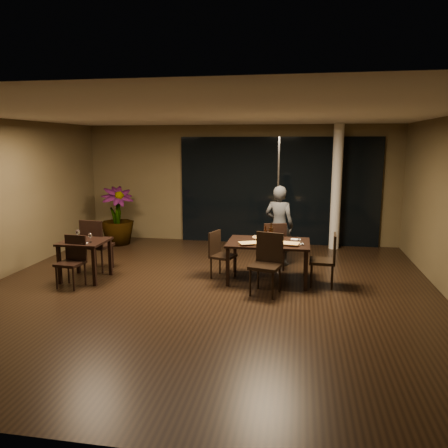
{
  "coord_description": "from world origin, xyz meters",
  "views": [
    {
      "loc": [
        1.55,
        -7.09,
        2.54
      ],
      "look_at": [
        0.16,
        0.83,
        1.05
      ],
      "focal_mm": 35.0,
      "sensor_mm": 36.0,
      "label": 1
    }
  ],
  "objects_px": {
    "chair_main_left": "(220,252)",
    "bottle_a": "(266,234)",
    "chair_main_right": "(327,257)",
    "bottle_c": "(271,232)",
    "side_table": "(85,247)",
    "chair_main_near": "(267,260)",
    "diner": "(279,225)",
    "main_table": "(268,246)",
    "chair_side_far": "(95,242)",
    "potted_plant": "(117,216)",
    "chair_side_near": "(73,258)",
    "bottle_b": "(271,235)",
    "chair_main_far": "(274,244)"
  },
  "relations": [
    {
      "from": "main_table",
      "to": "side_table",
      "type": "height_order",
      "value": "same"
    },
    {
      "from": "main_table",
      "to": "bottle_a",
      "type": "bearing_deg",
      "value": 144.53
    },
    {
      "from": "chair_main_far",
      "to": "chair_main_right",
      "type": "distance_m",
      "value": 1.33
    },
    {
      "from": "bottle_c",
      "to": "chair_main_left",
      "type": "bearing_deg",
      "value": -179.29
    },
    {
      "from": "main_table",
      "to": "side_table",
      "type": "relative_size",
      "value": 1.88
    },
    {
      "from": "chair_main_near",
      "to": "diner",
      "type": "bearing_deg",
      "value": 100.63
    },
    {
      "from": "chair_main_far",
      "to": "chair_side_far",
      "type": "bearing_deg",
      "value": -3.89
    },
    {
      "from": "chair_main_near",
      "to": "bottle_c",
      "type": "height_order",
      "value": "bottle_c"
    },
    {
      "from": "chair_main_left",
      "to": "potted_plant",
      "type": "relative_size",
      "value": 0.61
    },
    {
      "from": "chair_side_near",
      "to": "bottle_a",
      "type": "xyz_separation_m",
      "value": [
        3.38,
        0.93,
        0.38
      ]
    },
    {
      "from": "chair_side_near",
      "to": "diner",
      "type": "distance_m",
      "value": 4.14
    },
    {
      "from": "chair_main_far",
      "to": "chair_main_near",
      "type": "bearing_deg",
      "value": 73.82
    },
    {
      "from": "chair_main_left",
      "to": "bottle_c",
      "type": "xyz_separation_m",
      "value": [
        0.98,
        0.01,
        0.42
      ]
    },
    {
      "from": "potted_plant",
      "to": "bottle_c",
      "type": "xyz_separation_m",
      "value": [
        4.03,
        -2.28,
        0.19
      ]
    },
    {
      "from": "chair_main_left",
      "to": "chair_side_far",
      "type": "xyz_separation_m",
      "value": [
        -2.52,
        -0.03,
        0.09
      ]
    },
    {
      "from": "side_table",
      "to": "chair_main_near",
      "type": "bearing_deg",
      "value": -2.69
    },
    {
      "from": "chair_side_near",
      "to": "side_table",
      "type": "bearing_deg",
      "value": 90.38
    },
    {
      "from": "chair_main_near",
      "to": "chair_main_right",
      "type": "relative_size",
      "value": 1.08
    },
    {
      "from": "chair_main_near",
      "to": "chair_side_near",
      "type": "bearing_deg",
      "value": -162.33
    },
    {
      "from": "chair_main_left",
      "to": "chair_side_far",
      "type": "relative_size",
      "value": 0.84
    },
    {
      "from": "chair_main_far",
      "to": "chair_side_far",
      "type": "xyz_separation_m",
      "value": [
        -3.51,
        -0.7,
        0.04
      ]
    },
    {
      "from": "chair_main_right",
      "to": "potted_plant",
      "type": "height_order",
      "value": "potted_plant"
    },
    {
      "from": "chair_main_left",
      "to": "bottle_a",
      "type": "xyz_separation_m",
      "value": [
        0.87,
        -0.03,
        0.39
      ]
    },
    {
      "from": "diner",
      "to": "side_table",
      "type": "bearing_deg",
      "value": 40.49
    },
    {
      "from": "diner",
      "to": "bottle_a",
      "type": "distance_m",
      "value": 1.14
    },
    {
      "from": "bottle_a",
      "to": "bottle_b",
      "type": "bearing_deg",
      "value": -24.19
    },
    {
      "from": "chair_main_right",
      "to": "bottle_c",
      "type": "bearing_deg",
      "value": -98.44
    },
    {
      "from": "chair_main_left",
      "to": "chair_side_near",
      "type": "distance_m",
      "value": 2.68
    },
    {
      "from": "chair_side_near",
      "to": "bottle_b",
      "type": "relative_size",
      "value": 3.39
    },
    {
      "from": "potted_plant",
      "to": "bottle_b",
      "type": "relative_size",
      "value": 5.42
    },
    {
      "from": "bottle_c",
      "to": "chair_side_far",
      "type": "bearing_deg",
      "value": -179.25
    },
    {
      "from": "bottle_b",
      "to": "bottle_c",
      "type": "height_order",
      "value": "bottle_c"
    },
    {
      "from": "side_table",
      "to": "diner",
      "type": "xyz_separation_m",
      "value": [
        3.53,
        1.67,
        0.22
      ]
    },
    {
      "from": "potted_plant",
      "to": "chair_main_right",
      "type": "bearing_deg",
      "value": -26.26
    },
    {
      "from": "side_table",
      "to": "bottle_a",
      "type": "relative_size",
      "value": 2.8
    },
    {
      "from": "chair_main_far",
      "to": "chair_side_near",
      "type": "bearing_deg",
      "value": 9.79
    },
    {
      "from": "main_table",
      "to": "chair_side_near",
      "type": "height_order",
      "value": "chair_side_near"
    },
    {
      "from": "main_table",
      "to": "chair_main_right",
      "type": "distance_m",
      "value": 1.08
    },
    {
      "from": "chair_main_left",
      "to": "diner",
      "type": "relative_size",
      "value": 0.53
    },
    {
      "from": "chair_side_far",
      "to": "bottle_b",
      "type": "distance_m",
      "value": 3.51
    },
    {
      "from": "bottle_a",
      "to": "chair_main_near",
      "type": "bearing_deg",
      "value": -82.66
    },
    {
      "from": "chair_main_far",
      "to": "bottle_b",
      "type": "bearing_deg",
      "value": 73.68
    },
    {
      "from": "diner",
      "to": "potted_plant",
      "type": "bearing_deg",
      "value": -0.94
    },
    {
      "from": "diner",
      "to": "bottle_c",
      "type": "bearing_deg",
      "value": 100.27
    },
    {
      "from": "main_table",
      "to": "chair_main_left",
      "type": "relative_size",
      "value": 1.68
    },
    {
      "from": "chair_main_left",
      "to": "side_table",
      "type": "bearing_deg",
      "value": 122.47
    },
    {
      "from": "main_table",
      "to": "chair_side_near",
      "type": "distance_m",
      "value": 3.56
    },
    {
      "from": "chair_side_far",
      "to": "diner",
      "type": "distance_m",
      "value": 3.77
    },
    {
      "from": "main_table",
      "to": "side_table",
      "type": "xyz_separation_m",
      "value": [
        -3.4,
        -0.5,
        -0.05
      ]
    },
    {
      "from": "chair_main_near",
      "to": "potted_plant",
      "type": "height_order",
      "value": "potted_plant"
    }
  ]
}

